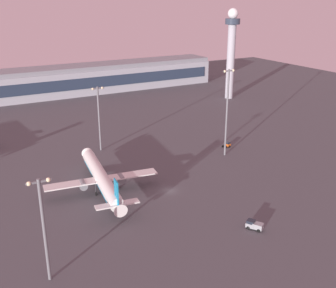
% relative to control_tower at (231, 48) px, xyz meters
% --- Properties ---
extents(ground_plane, '(416.00, 416.00, 0.00)m').
position_rel_control_tower_xyz_m(ground_plane, '(-87.23, -86.32, -27.75)').
color(ground_plane, '#4C4C51').
extents(terminal_building, '(165.72, 22.40, 16.40)m').
position_rel_control_tower_xyz_m(terminal_building, '(-68.07, 53.41, -19.65)').
color(terminal_building, '#9EA3AD').
rests_on(terminal_building, ground).
extents(control_tower, '(8.00, 8.00, 48.71)m').
position_rel_control_tower_xyz_m(control_tower, '(0.00, 0.00, 0.00)').
color(control_tower, '#A8A8B2').
rests_on(control_tower, ground).
extents(airplane_near_gate, '(33.58, 43.02, 11.04)m').
position_rel_control_tower_xyz_m(airplane_near_gate, '(-104.72, -76.99, -23.57)').
color(airplane_near_gate, silver).
rests_on(airplane_near_gate, ground).
extents(cargo_loader, '(3.80, 4.56, 2.25)m').
position_rel_control_tower_xyz_m(cargo_loader, '(-79.09, -115.34, -26.57)').
color(cargo_loader, gray).
rests_on(cargo_loader, ground).
extents(pushback_tug, '(3.29, 2.20, 2.05)m').
position_rel_control_tower_xyz_m(pushback_tug, '(-49.35, -64.58, -26.68)').
color(pushback_tug, '#D85919').
rests_on(pushback_tug, ground).
extents(apron_light_east, '(4.80, 0.90, 24.17)m').
position_rel_control_tower_xyz_m(apron_light_east, '(-93.01, -44.08, -13.84)').
color(apron_light_east, slate).
rests_on(apron_light_east, ground).
extents(apron_light_central, '(4.80, 0.90, 22.62)m').
position_rel_control_tower_xyz_m(apron_light_central, '(-128.36, -109.83, -14.65)').
color(apron_light_central, slate).
rests_on(apron_light_central, ground).
extents(apron_light_west, '(4.80, 0.90, 31.31)m').
position_rel_control_tower_xyz_m(apron_light_west, '(-55.16, -70.79, -10.18)').
color(apron_light_west, slate).
rests_on(apron_light_west, ground).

